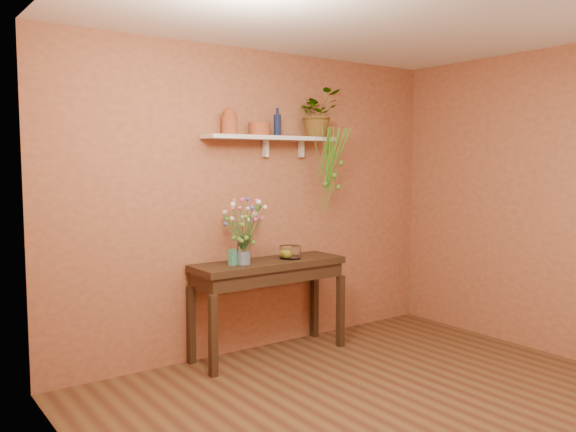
{
  "coord_description": "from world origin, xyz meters",
  "views": [
    {
      "loc": [
        -2.91,
        -2.51,
        1.71
      ],
      "look_at": [
        0.0,
        1.55,
        1.25
      ],
      "focal_mm": 36.9,
      "sensor_mm": 36.0,
      "label": 1
    }
  ],
  "objects_px": {
    "glass_bowl": "(290,253)",
    "blue_bottle": "(277,125)",
    "terracotta_jug": "(229,122)",
    "spider_plant": "(317,113)",
    "sideboard": "(269,274)",
    "glass_vase": "(244,253)",
    "bouquet": "(245,219)"
  },
  "relations": [
    {
      "from": "sideboard",
      "to": "glass_bowl",
      "type": "height_order",
      "value": "glass_bowl"
    },
    {
      "from": "spider_plant",
      "to": "glass_vase",
      "type": "height_order",
      "value": "spider_plant"
    },
    {
      "from": "spider_plant",
      "to": "blue_bottle",
      "type": "bearing_deg",
      "value": -179.8
    },
    {
      "from": "blue_bottle",
      "to": "spider_plant",
      "type": "bearing_deg",
      "value": 0.2
    },
    {
      "from": "glass_bowl",
      "to": "spider_plant",
      "type": "bearing_deg",
      "value": 17.38
    },
    {
      "from": "sideboard",
      "to": "glass_vase",
      "type": "xyz_separation_m",
      "value": [
        -0.28,
        -0.04,
        0.22
      ]
    },
    {
      "from": "sideboard",
      "to": "glass_vase",
      "type": "height_order",
      "value": "glass_vase"
    },
    {
      "from": "bouquet",
      "to": "glass_bowl",
      "type": "relative_size",
      "value": 2.35
    },
    {
      "from": "terracotta_jug",
      "to": "glass_vase",
      "type": "height_order",
      "value": "terracotta_jug"
    },
    {
      "from": "blue_bottle",
      "to": "bouquet",
      "type": "distance_m",
      "value": 0.93
    },
    {
      "from": "terracotta_jug",
      "to": "spider_plant",
      "type": "xyz_separation_m",
      "value": [
        0.93,
        -0.03,
        0.11
      ]
    },
    {
      "from": "blue_bottle",
      "to": "glass_bowl",
      "type": "distance_m",
      "value": 1.15
    },
    {
      "from": "sideboard",
      "to": "terracotta_jug",
      "type": "relative_size",
      "value": 6.04
    },
    {
      "from": "terracotta_jug",
      "to": "blue_bottle",
      "type": "bearing_deg",
      "value": -3.35
    },
    {
      "from": "sideboard",
      "to": "spider_plant",
      "type": "height_order",
      "value": "spider_plant"
    },
    {
      "from": "blue_bottle",
      "to": "glass_vase",
      "type": "xyz_separation_m",
      "value": [
        -0.45,
        -0.15,
        -1.09
      ]
    },
    {
      "from": "glass_vase",
      "to": "bouquet",
      "type": "bearing_deg",
      "value": -26.14
    },
    {
      "from": "blue_bottle",
      "to": "glass_vase",
      "type": "relative_size",
      "value": 1.04
    },
    {
      "from": "glass_bowl",
      "to": "terracotta_jug",
      "type": "bearing_deg",
      "value": 163.73
    },
    {
      "from": "terracotta_jug",
      "to": "bouquet",
      "type": "height_order",
      "value": "terracotta_jug"
    },
    {
      "from": "sideboard",
      "to": "spider_plant",
      "type": "relative_size",
      "value": 3.12
    },
    {
      "from": "spider_plant",
      "to": "bouquet",
      "type": "relative_size",
      "value": 0.99
    },
    {
      "from": "sideboard",
      "to": "terracotta_jug",
      "type": "bearing_deg",
      "value": 155.61
    },
    {
      "from": "spider_plant",
      "to": "glass_vase",
      "type": "distance_m",
      "value": 1.52
    },
    {
      "from": "blue_bottle",
      "to": "bouquet",
      "type": "xyz_separation_m",
      "value": [
        -0.44,
        -0.15,
        -0.81
      ]
    },
    {
      "from": "bouquet",
      "to": "terracotta_jug",
      "type": "bearing_deg",
      "value": 102.35
    },
    {
      "from": "sideboard",
      "to": "blue_bottle",
      "type": "relative_size",
      "value": 5.61
    },
    {
      "from": "sideboard",
      "to": "blue_bottle",
      "type": "height_order",
      "value": "blue_bottle"
    },
    {
      "from": "terracotta_jug",
      "to": "sideboard",
      "type": "bearing_deg",
      "value": -24.39
    },
    {
      "from": "glass_bowl",
      "to": "blue_bottle",
      "type": "bearing_deg",
      "value": 112.04
    },
    {
      "from": "glass_vase",
      "to": "glass_bowl",
      "type": "xyz_separation_m",
      "value": [
        0.5,
        0.02,
        -0.05
      ]
    },
    {
      "from": "blue_bottle",
      "to": "terracotta_jug",
      "type": "bearing_deg",
      "value": 176.65
    }
  ]
}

